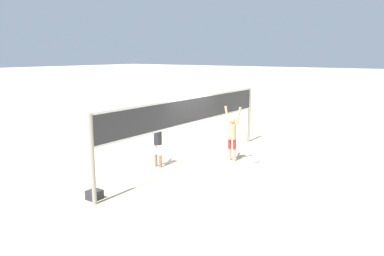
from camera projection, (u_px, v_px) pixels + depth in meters
ground_plane at (192, 164)px, 13.24m from camera, size 200.00×200.00×0.00m
volleyball_net at (192, 115)px, 12.90m from camera, size 8.88×0.11×2.40m
player_spiker at (232, 133)px, 13.50m from camera, size 0.28×0.69×2.01m
player_blocker at (158, 138)px, 12.76m from camera, size 0.28×0.68×1.97m
volleyball at (256, 159)px, 13.48m from camera, size 0.22×0.22×0.22m
gear_bag at (94, 195)px, 10.05m from camera, size 0.37×0.35×0.25m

